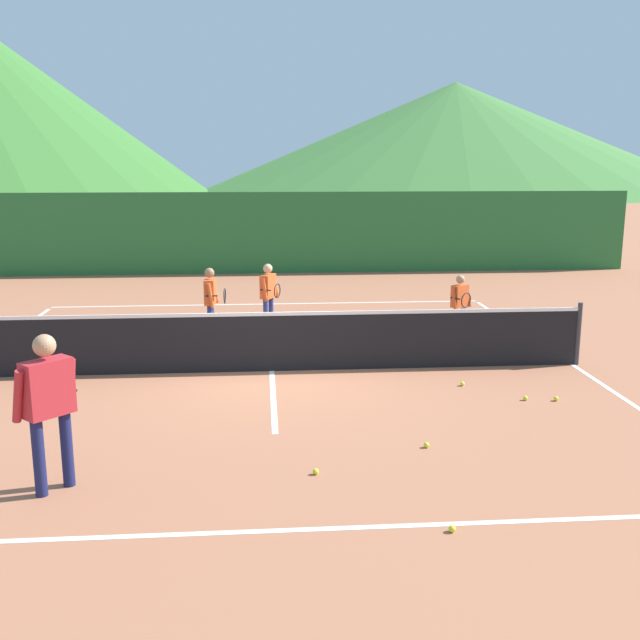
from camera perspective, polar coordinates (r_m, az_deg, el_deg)
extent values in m
plane|color=#A86647|center=(12.02, -3.74, -3.95)|extent=(120.00, 120.00, 0.00)
cube|color=white|center=(7.11, -3.08, -15.91)|extent=(10.03, 0.08, 0.01)
cube|color=white|center=(17.53, -4.02, 1.24)|extent=(10.03, 0.08, 0.01)
cube|color=white|center=(13.07, 18.85, -3.25)|extent=(0.08, 10.95, 0.01)
cube|color=white|center=(12.02, -3.74, -3.93)|extent=(0.08, 5.65, 0.01)
cylinder|color=#333338|center=(12.98, 19.31, -1.01)|extent=(0.08, 0.08, 1.05)
cube|color=black|center=(11.90, -3.77, -1.82)|extent=(10.10, 0.02, 0.92)
cube|color=white|center=(11.79, -3.81, 0.47)|extent=(10.10, 0.03, 0.06)
cylinder|color=#191E4C|center=(8.10, -20.87, -9.90)|extent=(0.12, 0.12, 0.82)
cylinder|color=#191E4C|center=(8.24, -18.95, -9.36)|extent=(0.12, 0.12, 0.82)
cube|color=#B2262D|center=(7.94, -20.27, -4.92)|extent=(0.51, 0.51, 0.58)
sphere|color=tan|center=(7.83, -20.50, -1.86)|extent=(0.23, 0.23, 0.23)
cylinder|color=#B2262D|center=(7.88, -22.27, -5.48)|extent=(0.22, 0.22, 0.56)
cylinder|color=#B2262D|center=(8.12, -18.68, -4.73)|extent=(0.18, 0.18, 0.57)
torus|color=#262628|center=(8.35, -19.60, -4.67)|extent=(0.22, 0.22, 0.29)
cylinder|color=black|center=(8.15, -18.70, -5.03)|extent=(0.18, 0.17, 0.03)
cylinder|color=navy|center=(14.34, -8.35, 0.01)|extent=(0.10, 0.10, 0.68)
cylinder|color=navy|center=(14.09, -8.47, -0.21)|extent=(0.10, 0.10, 0.68)
cube|color=#E55926|center=(14.11, -8.48, 2.18)|extent=(0.21, 0.41, 0.47)
sphere|color=#996B4C|center=(14.05, -8.53, 3.62)|extent=(0.19, 0.19, 0.19)
cylinder|color=#E55926|center=(14.33, -8.15, 2.23)|extent=(0.19, 0.08, 0.46)
cylinder|color=#E55926|center=(13.88, -8.45, 1.88)|extent=(0.14, 0.08, 0.47)
torus|color=#262628|center=(13.85, -7.36, 1.86)|extent=(0.04, 0.29, 0.29)
cylinder|color=black|center=(13.88, -8.37, 1.85)|extent=(0.22, 0.04, 0.03)
cylinder|color=navy|center=(14.88, -3.79, 0.55)|extent=(0.10, 0.10, 0.67)
cylinder|color=navy|center=(14.65, -4.21, 0.36)|extent=(0.10, 0.10, 0.67)
cube|color=#E55926|center=(14.66, -4.03, 2.62)|extent=(0.34, 0.44, 0.47)
sphere|color=#DBAD84|center=(14.61, -4.05, 3.99)|extent=(0.18, 0.18, 0.18)
cylinder|color=#E55926|center=(14.85, -3.47, 2.64)|extent=(0.19, 0.14, 0.46)
cylinder|color=#E55926|center=(14.45, -4.28, 2.34)|extent=(0.15, 0.12, 0.46)
torus|color=#262628|center=(14.34, -3.32, 2.26)|extent=(0.14, 0.27, 0.29)
cylinder|color=black|center=(14.44, -4.21, 2.32)|extent=(0.21, 0.12, 0.03)
cylinder|color=silver|center=(14.52, 10.92, -0.09)|extent=(0.09, 0.09, 0.60)
cylinder|color=silver|center=(14.34, 10.37, -0.22)|extent=(0.09, 0.09, 0.60)
cube|color=#E55926|center=(14.33, 10.73, 1.84)|extent=(0.38, 0.35, 0.42)
sphere|color=tan|center=(14.27, 10.78, 3.10)|extent=(0.17, 0.17, 0.17)
cylinder|color=#E55926|center=(14.46, 11.38, 1.81)|extent=(0.15, 0.17, 0.41)
cylinder|color=#E55926|center=(14.15, 10.32, 1.61)|extent=(0.13, 0.14, 0.41)
torus|color=#262628|center=(13.99, 11.20, 1.51)|extent=(0.24, 0.20, 0.29)
cylinder|color=black|center=(14.13, 10.41, 1.65)|extent=(0.16, 0.19, 0.03)
sphere|color=yellow|center=(11.06, 17.75, -5.80)|extent=(0.07, 0.07, 0.07)
sphere|color=yellow|center=(7.17, 10.15, -15.56)|extent=(0.07, 0.07, 0.07)
sphere|color=yellow|center=(11.42, 10.92, -4.85)|extent=(0.07, 0.07, 0.07)
sphere|color=yellow|center=(9.00, 8.22, -9.52)|extent=(0.07, 0.07, 0.07)
sphere|color=yellow|center=(8.20, -0.33, -11.61)|extent=(0.07, 0.07, 0.07)
sphere|color=yellow|center=(10.96, 15.56, -5.82)|extent=(0.07, 0.07, 0.07)
cube|color=#286B33|center=(22.19, -4.20, 6.71)|extent=(22.07, 0.08, 2.42)
cone|color=#427A38|center=(85.34, 10.31, 13.75)|extent=(55.49, 55.49, 11.57)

